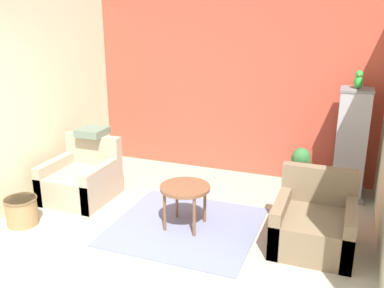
% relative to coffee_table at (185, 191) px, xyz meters
% --- Properties ---
extents(wall_back_accent, '(4.46, 0.06, 2.66)m').
position_rel_coffee_table_xyz_m(wall_back_accent, '(-0.04, 2.01, 0.86)').
color(wall_back_accent, '#C64C38').
rests_on(wall_back_accent, ground_plane).
extents(wall_left, '(0.06, 3.27, 2.66)m').
position_rel_coffee_table_xyz_m(wall_left, '(-2.24, 0.34, 0.86)').
color(wall_left, beige).
rests_on(wall_left, ground_plane).
extents(area_rug, '(1.68, 1.60, 0.01)m').
position_rel_coffee_table_xyz_m(area_rug, '(0.00, 0.00, -0.46)').
color(area_rug, slate).
rests_on(area_rug, ground_plane).
extents(coffee_table, '(0.59, 0.59, 0.53)m').
position_rel_coffee_table_xyz_m(coffee_table, '(0.00, 0.00, 0.00)').
color(coffee_table, brown).
rests_on(coffee_table, ground_plane).
extents(armchair_left, '(0.83, 0.87, 0.80)m').
position_rel_coffee_table_xyz_m(armchair_left, '(-1.63, 0.28, -0.21)').
color(armchair_left, tan).
rests_on(armchair_left, ground_plane).
extents(armchair_right, '(0.83, 0.87, 0.80)m').
position_rel_coffee_table_xyz_m(armchair_right, '(1.46, 0.11, -0.21)').
color(armchair_right, '#7A664C').
rests_on(armchair_right, ground_plane).
extents(birdcage, '(0.47, 0.47, 1.50)m').
position_rel_coffee_table_xyz_m(birdcage, '(1.75, 1.61, 0.27)').
color(birdcage, slate).
rests_on(birdcage, ground_plane).
extents(parrot, '(0.11, 0.20, 0.24)m').
position_rel_coffee_table_xyz_m(parrot, '(1.75, 1.61, 1.15)').
color(parrot, green).
rests_on(parrot, birdcage).
extents(potted_plant, '(0.30, 0.30, 0.61)m').
position_rel_coffee_table_xyz_m(potted_plant, '(1.11, 1.64, -0.15)').
color(potted_plant, brown).
rests_on(potted_plant, ground_plane).
extents(wicker_basket, '(0.38, 0.38, 0.34)m').
position_rel_coffee_table_xyz_m(wicker_basket, '(-1.86, -0.63, -0.28)').
color(wicker_basket, '#A37F51').
rests_on(wicker_basket, ground_plane).
extents(throw_pillow, '(0.37, 0.37, 0.10)m').
position_rel_coffee_table_xyz_m(throw_pillow, '(-1.63, 0.61, 0.39)').
color(throw_pillow, slate).
rests_on(throw_pillow, armchair_left).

